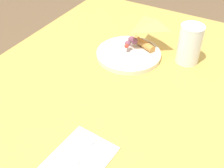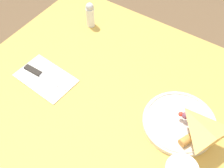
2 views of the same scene
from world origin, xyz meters
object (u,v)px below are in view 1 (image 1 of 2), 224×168
Objects in this scene: dining_table at (115,109)px; butter_knife at (71,168)px; milk_glass at (189,46)px; napkin_folded at (73,166)px; plate_pizza at (129,52)px.

dining_table is 6.02× the size of butter_knife.
milk_glass reaches higher than napkin_folded.
dining_table is 8.54× the size of milk_glass.
milk_glass is 0.53m from butter_knife.
butter_knife is (-0.52, 0.09, -0.05)m from milk_glass.
butter_knife reaches higher than dining_table.
milk_glass reaches higher than butter_knife.
milk_glass is 0.70× the size of butter_knife.
plate_pizza is at bearing 10.68° from dining_table.
butter_knife is at bearing -179.00° from napkin_folded.
plate_pizza is 1.18× the size of butter_knife.
milk_glass is at bearing -34.78° from dining_table.
napkin_folded is 0.01m from butter_knife.
plate_pizza reaches higher than butter_knife.
dining_table is at bearing 11.52° from napkin_folded.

